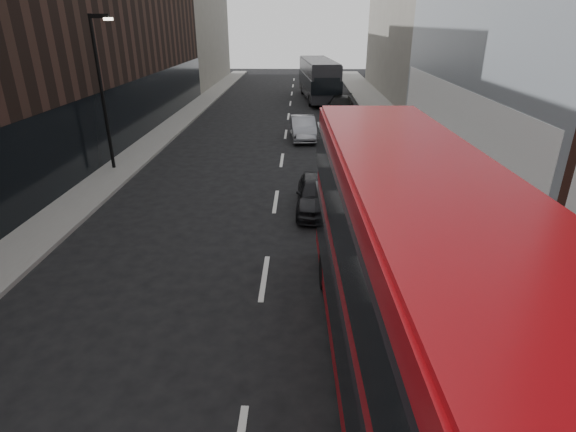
# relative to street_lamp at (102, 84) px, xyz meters

# --- Properties ---
(sidewalk_right) EXTENTS (3.00, 80.00, 0.15)m
(sidewalk_right) POSITION_rel_street_lamp_xyz_m (15.72, 7.00, -4.11)
(sidewalk_right) COLOR slate
(sidewalk_right) RESTS_ON ground
(sidewalk_left) EXTENTS (2.00, 80.00, 0.15)m
(sidewalk_left) POSITION_rel_street_lamp_xyz_m (0.22, 7.00, -4.11)
(sidewalk_left) COLOR slate
(sidewalk_left) RESTS_ON ground
(building_left_mid) EXTENTS (5.00, 24.00, 14.00)m
(building_left_mid) POSITION_rel_street_lamp_xyz_m (-3.28, 12.00, 2.82)
(building_left_mid) COLOR black
(building_left_mid) RESTS_ON ground
(building_left_far) EXTENTS (5.00, 20.00, 13.00)m
(building_left_far) POSITION_rel_street_lamp_xyz_m (-3.28, 34.00, 2.32)
(building_left_far) COLOR slate
(building_left_far) RESTS_ON ground
(street_lamp) EXTENTS (1.06, 0.22, 7.00)m
(street_lamp) POSITION_rel_street_lamp_xyz_m (0.00, 0.00, 0.00)
(street_lamp) COLOR black
(street_lamp) RESTS_ON sidewalk_left
(red_bus) EXTENTS (3.13, 11.75, 4.71)m
(red_bus) POSITION_rel_street_lamp_xyz_m (11.26, -14.10, -1.57)
(red_bus) COLOR #AC0A11
(red_bus) RESTS_ON ground
(grey_bus) EXTENTS (3.68, 11.32, 3.60)m
(grey_bus) POSITION_rel_street_lamp_xyz_m (10.76, 22.30, -2.25)
(grey_bus) COLOR black
(grey_bus) RESTS_ON ground
(car_a) EXTENTS (1.69, 4.00, 1.35)m
(car_a) POSITION_rel_street_lamp_xyz_m (9.89, -4.80, -3.50)
(car_a) COLOR black
(car_a) RESTS_ON ground
(car_b) EXTENTS (1.85, 4.33, 1.39)m
(car_b) POSITION_rel_street_lamp_xyz_m (9.34, 6.81, -3.49)
(car_b) COLOR gray
(car_b) RESTS_ON ground
(car_c) EXTENTS (2.58, 5.15, 1.43)m
(car_c) POSITION_rel_street_lamp_xyz_m (12.30, 14.67, -3.46)
(car_c) COLOR black
(car_c) RESTS_ON ground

